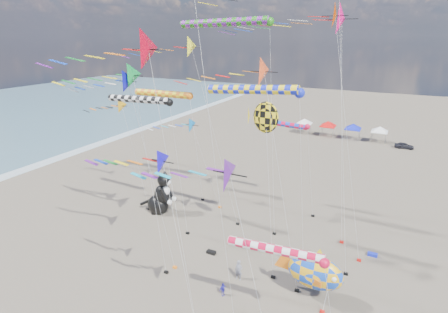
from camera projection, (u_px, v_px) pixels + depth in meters
delta_kite_0 at (127, 169)px, 19.90m from camera, size 9.94×1.70×14.29m
delta_kite_1 at (332, 20)px, 30.24m from camera, size 14.30×3.13×23.27m
delta_kite_3 at (117, 80)px, 27.37m from camera, size 11.36×2.18×18.36m
delta_kite_4 at (136, 52)px, 20.32m from camera, size 11.76×2.53×20.84m
delta_kite_5 at (196, 49)px, 35.31m from camera, size 12.91×2.31×20.39m
delta_kite_6 at (217, 173)px, 17.19m from camera, size 9.28×1.97×15.12m
delta_kite_7 at (114, 84)px, 28.84m from camera, size 10.90×2.00×17.78m
delta_kite_8 at (109, 109)px, 40.90m from camera, size 10.02×1.84×13.36m
delta_kite_9 at (325, 18)px, 28.19m from camera, size 14.09×2.41×23.06m
delta_kite_10 at (185, 125)px, 42.01m from camera, size 10.32×2.02×11.31m
delta_kite_11 at (245, 74)px, 25.57m from camera, size 11.84×2.36×18.97m
windsock_0 at (256, 91)px, 29.07m from camera, size 9.95×0.83×16.35m
windsock_1 at (280, 252)px, 21.81m from camera, size 7.85×0.65×7.82m
windsock_2 at (284, 125)px, 39.44m from camera, size 7.60×0.62×11.06m
windsock_3 at (166, 94)px, 43.01m from camera, size 9.44×0.88×13.83m
windsock_4 at (141, 100)px, 35.10m from camera, size 9.45×0.74×14.48m
windsock_5 at (227, 23)px, 32.94m from camera, size 11.01×0.81×21.79m
angelfish_kite at (263, 119)px, 28.87m from camera, size 3.74×3.02×15.15m
cat_inflatable at (159, 192)px, 41.20m from camera, size 4.20×2.38×5.44m
fish_inflatable at (314, 272)px, 27.28m from camera, size 5.82×2.16×4.93m
person_adult at (239, 270)px, 30.30m from camera, size 0.70×0.47×1.88m
child_blue at (223, 289)px, 28.53m from camera, size 0.55×0.74×1.17m
kite_bag_1 at (211, 252)px, 34.15m from camera, size 0.90×0.44×0.30m
kite_bag_2 at (373, 255)px, 33.79m from camera, size 0.90×0.44×0.30m
tent_row at (341, 123)px, 71.80m from camera, size 19.20×4.20×3.80m
parked_car at (404, 146)px, 65.78m from camera, size 3.42×1.55×1.14m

